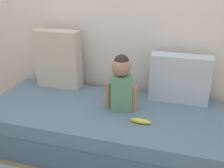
{
  "coord_description": "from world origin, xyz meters",
  "views": [
    {
      "loc": [
        0.63,
        -1.92,
        1.5
      ],
      "look_at": [
        0.07,
        0.0,
        0.63
      ],
      "focal_mm": 41.62,
      "sensor_mm": 36.0,
      "label": 1
    }
  ],
  "objects_px": {
    "couch": "(105,127)",
    "toddler": "(121,82)",
    "throw_pillow_left": "(59,59)",
    "throw_pillow_right": "(180,79)",
    "banana": "(141,121)"
  },
  "relations": [
    {
      "from": "couch",
      "to": "throw_pillow_right",
      "type": "relative_size",
      "value": 4.11
    },
    {
      "from": "throw_pillow_left",
      "to": "toddler",
      "type": "height_order",
      "value": "throw_pillow_left"
    },
    {
      "from": "throw_pillow_left",
      "to": "banana",
      "type": "xyz_separation_m",
      "value": [
        0.96,
        -0.5,
        -0.28
      ]
    },
    {
      "from": "throw_pillow_left",
      "to": "throw_pillow_right",
      "type": "xyz_separation_m",
      "value": [
        1.22,
        0.0,
        -0.07
      ]
    },
    {
      "from": "couch",
      "to": "banana",
      "type": "height_order",
      "value": "banana"
    },
    {
      "from": "throw_pillow_right",
      "to": "toddler",
      "type": "height_order",
      "value": "toddler"
    },
    {
      "from": "toddler",
      "to": "banana",
      "type": "relative_size",
      "value": 2.95
    },
    {
      "from": "throw_pillow_left",
      "to": "toddler",
      "type": "bearing_deg",
      "value": -23.11
    },
    {
      "from": "throw_pillow_left",
      "to": "throw_pillow_right",
      "type": "height_order",
      "value": "throw_pillow_left"
    },
    {
      "from": "toddler",
      "to": "banana",
      "type": "distance_m",
      "value": 0.37
    },
    {
      "from": "couch",
      "to": "throw_pillow_right",
      "type": "distance_m",
      "value": 0.82
    },
    {
      "from": "throw_pillow_right",
      "to": "banana",
      "type": "relative_size",
      "value": 3.16
    },
    {
      "from": "couch",
      "to": "toddler",
      "type": "distance_m",
      "value": 0.47
    },
    {
      "from": "couch",
      "to": "banana",
      "type": "relative_size",
      "value": 13.01
    },
    {
      "from": "throw_pillow_left",
      "to": "toddler",
      "type": "distance_m",
      "value": 0.81
    }
  ]
}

